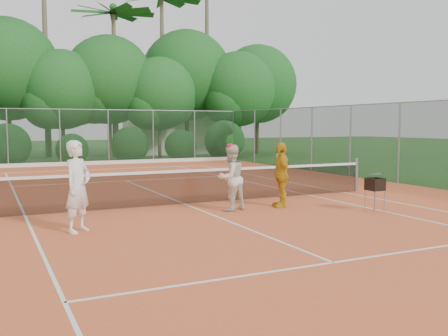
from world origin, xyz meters
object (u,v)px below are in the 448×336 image
at_px(player_yellow, 281,175).
at_px(player_white, 78,187).
at_px(player_center_grp, 231,178).
at_px(ball_hopper, 375,185).

bearing_deg(player_yellow, player_white, -63.63).
xyz_separation_m(player_center_grp, ball_hopper, (3.22, -1.69, -0.17)).
bearing_deg(player_white, player_center_grp, -30.66).
bearing_deg(player_yellow, ball_hopper, 64.73).
relative_size(player_center_grp, ball_hopper, 2.02).
bearing_deg(player_white, player_yellow, -34.97).
relative_size(player_white, ball_hopper, 2.21).
distance_m(player_center_grp, ball_hopper, 3.64).
height_order(player_center_grp, ball_hopper, player_center_grp).
relative_size(player_yellow, ball_hopper, 2.03).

